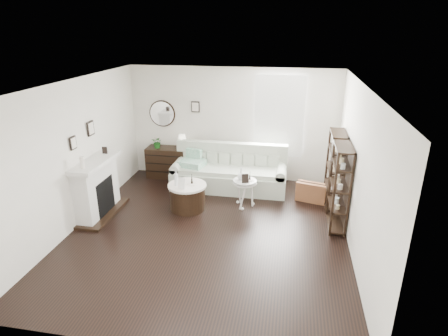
% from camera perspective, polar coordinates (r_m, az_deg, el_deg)
% --- Properties ---
extents(room, '(5.50, 5.50, 5.50)m').
position_cam_1_polar(room, '(8.86, 5.99, 7.87)').
color(room, black).
rests_on(room, ground).
extents(fireplace, '(0.50, 1.40, 1.84)m').
position_cam_1_polar(fireplace, '(7.84, -18.72, -3.10)').
color(fireplace, silver).
rests_on(fireplace, ground).
extents(shelf_unit_far, '(0.30, 0.80, 1.60)m').
position_cam_1_polar(shelf_unit_far, '(8.02, 16.53, -0.26)').
color(shelf_unit_far, black).
rests_on(shelf_unit_far, ground).
extents(shelf_unit_near, '(0.30, 0.80, 1.60)m').
position_cam_1_polar(shelf_unit_near, '(7.19, 17.17, -2.82)').
color(shelf_unit_near, black).
rests_on(shelf_unit_near, ground).
extents(sofa, '(2.62, 0.91, 1.02)m').
position_cam_1_polar(sofa, '(8.73, 0.83, -0.89)').
color(sofa, '#ACB6A2').
rests_on(sofa, ground).
extents(quilt, '(0.64, 0.57, 0.14)m').
position_cam_1_polar(quilt, '(8.69, -4.88, 0.74)').
color(quilt, '#227D52').
rests_on(quilt, sofa).
extents(suitcase, '(0.67, 0.37, 0.43)m').
position_cam_1_polar(suitcase, '(8.30, 13.14, -3.62)').
color(suitcase, brown).
rests_on(suitcase, ground).
extents(dresser, '(1.14, 0.49, 0.76)m').
position_cam_1_polar(dresser, '(9.43, -8.19, 0.85)').
color(dresser, black).
rests_on(dresser, ground).
extents(table_lamp, '(0.27, 0.27, 0.35)m').
position_cam_1_polar(table_lamp, '(9.16, -6.39, 4.00)').
color(table_lamp, white).
rests_on(table_lamp, dresser).
extents(potted_plant, '(0.28, 0.25, 0.29)m').
position_cam_1_polar(potted_plant, '(9.31, -10.11, 3.90)').
color(potted_plant, '#195518').
rests_on(potted_plant, dresser).
extents(drum_table, '(0.79, 0.79, 0.55)m').
position_cam_1_polar(drum_table, '(7.78, -5.57, -4.34)').
color(drum_table, black).
rests_on(drum_table, ground).
extents(pedestal_table, '(0.50, 0.50, 0.60)m').
position_cam_1_polar(pedestal_table, '(7.73, 3.19, -2.21)').
color(pedestal_table, white).
rests_on(pedestal_table, ground).
extents(eiffel_drum, '(0.12, 0.12, 0.19)m').
position_cam_1_polar(eiffel_drum, '(7.65, -4.93, -1.74)').
color(eiffel_drum, black).
rests_on(eiffel_drum, drum_table).
extents(bottle_drum, '(0.07, 0.07, 0.31)m').
position_cam_1_polar(bottle_drum, '(7.58, -7.30, -1.58)').
color(bottle_drum, silver).
rests_on(bottle_drum, drum_table).
extents(card_frame_drum, '(0.17, 0.11, 0.22)m').
position_cam_1_polar(card_frame_drum, '(7.46, -6.48, -2.31)').
color(card_frame_drum, white).
rests_on(card_frame_drum, drum_table).
extents(eiffel_ped, '(0.11, 0.11, 0.16)m').
position_cam_1_polar(eiffel_ped, '(7.70, 3.96, -1.26)').
color(eiffel_ped, black).
rests_on(eiffel_ped, pedestal_table).
extents(flask_ped, '(0.14, 0.14, 0.26)m').
position_cam_1_polar(flask_ped, '(7.70, 2.60, -0.87)').
color(flask_ped, silver).
rests_on(flask_ped, pedestal_table).
extents(card_frame_ped, '(0.15, 0.09, 0.19)m').
position_cam_1_polar(card_frame_ped, '(7.56, 3.25, -1.60)').
color(card_frame_ped, black).
rests_on(card_frame_ped, pedestal_table).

